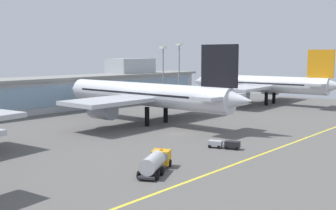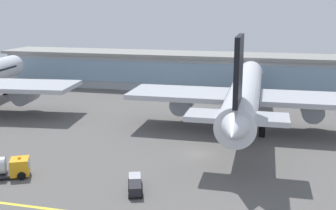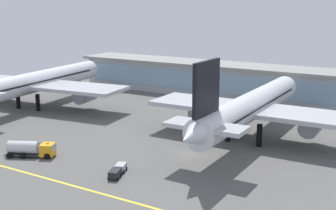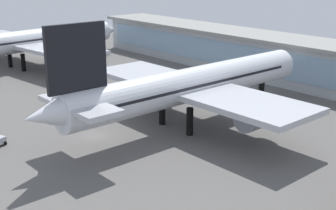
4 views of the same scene
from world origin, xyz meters
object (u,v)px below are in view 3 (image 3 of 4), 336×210
at_px(airliner_near_left, 36,83).
at_px(fuel_tanker_truck, 32,149).
at_px(baggage_tug_near, 118,170).
at_px(airliner_near_right, 250,107).

height_order(airliner_near_left, fuel_tanker_truck, airliner_near_left).
height_order(airliner_near_left, baggage_tug_near, airliner_near_left).
distance_m(airliner_near_left, airliner_near_right, 60.19).
xyz_separation_m(airliner_near_left, airliner_near_right, (60.16, 1.95, 0.12)).
xyz_separation_m(airliner_near_left, fuel_tanker_truck, (30.07, -28.98, -5.21)).
bearing_deg(airliner_near_right, baggage_tug_near, 158.72).
bearing_deg(airliner_near_left, baggage_tug_near, -126.87).
bearing_deg(baggage_tug_near, fuel_tanker_truck, -106.85).
distance_m(fuel_tanker_truck, baggage_tug_near, 19.05).
bearing_deg(fuel_tanker_truck, airliner_near_right, 18.90).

